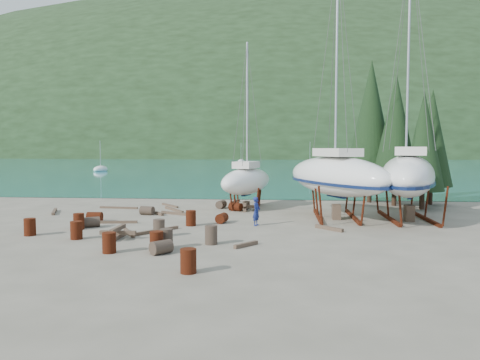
# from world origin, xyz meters

# --- Properties ---
(ground) EXTENTS (600.00, 600.00, 0.00)m
(ground) POSITION_xyz_m (0.00, 0.00, 0.00)
(ground) COLOR #6A6453
(ground) RESTS_ON ground
(bay_water) EXTENTS (700.00, 700.00, 0.00)m
(bay_water) POSITION_xyz_m (0.00, 315.00, 0.01)
(bay_water) COLOR teal
(bay_water) RESTS_ON ground
(far_hill) EXTENTS (800.00, 360.00, 110.00)m
(far_hill) POSITION_xyz_m (0.00, 320.00, 0.00)
(far_hill) COLOR black
(far_hill) RESTS_ON ground
(far_house_left) EXTENTS (6.60, 5.60, 5.60)m
(far_house_left) POSITION_xyz_m (-60.00, 190.00, 2.92)
(far_house_left) COLOR beige
(far_house_left) RESTS_ON ground
(far_house_center) EXTENTS (6.60, 5.60, 5.60)m
(far_house_center) POSITION_xyz_m (-20.00, 190.00, 2.92)
(far_house_center) COLOR beige
(far_house_center) RESTS_ON ground
(far_house_right) EXTENTS (6.60, 5.60, 5.60)m
(far_house_right) POSITION_xyz_m (30.00, 190.00, 2.92)
(far_house_right) COLOR beige
(far_house_right) RESTS_ON ground
(cypress_near_right) EXTENTS (3.60, 3.60, 10.00)m
(cypress_near_right) POSITION_xyz_m (12.50, 12.00, 5.79)
(cypress_near_right) COLOR black
(cypress_near_right) RESTS_ON ground
(cypress_mid_right) EXTENTS (3.06, 3.06, 8.50)m
(cypress_mid_right) POSITION_xyz_m (14.00, 10.00, 4.92)
(cypress_mid_right) COLOR black
(cypress_mid_right) RESTS_ON ground
(cypress_back_left) EXTENTS (4.14, 4.14, 11.50)m
(cypress_back_left) POSITION_xyz_m (11.00, 14.00, 6.66)
(cypress_back_left) COLOR black
(cypress_back_left) RESTS_ON ground
(cypress_far_right) EXTENTS (3.24, 3.24, 9.00)m
(cypress_far_right) POSITION_xyz_m (15.50, 13.00, 5.21)
(cypress_far_right) COLOR black
(cypress_far_right) RESTS_ON ground
(moored_boat_left) EXTENTS (2.00, 5.00, 6.05)m
(moored_boat_left) POSITION_xyz_m (-30.00, 60.00, 0.39)
(moored_boat_left) COLOR white
(moored_boat_left) RESTS_ON ground
(moored_boat_mid) EXTENTS (2.00, 5.00, 6.05)m
(moored_boat_mid) POSITION_xyz_m (10.00, 80.00, 0.39)
(moored_boat_mid) COLOR white
(moored_boat_mid) RESTS_ON ground
(moored_boat_far) EXTENTS (2.00, 5.00, 6.05)m
(moored_boat_far) POSITION_xyz_m (-8.00, 110.00, 0.39)
(moored_boat_far) COLOR white
(moored_boat_far) RESTS_ON ground
(large_sailboat_near) EXTENTS (7.27, 11.03, 16.86)m
(large_sailboat_near) POSITION_xyz_m (7.29, 5.18, 2.72)
(large_sailboat_near) COLOR white
(large_sailboat_near) RESTS_ON ground
(large_sailboat_far) EXTENTS (5.80, 11.22, 17.04)m
(large_sailboat_far) POSITION_xyz_m (11.62, 4.86, 2.78)
(large_sailboat_far) COLOR white
(large_sailboat_far) RESTS_ON ground
(small_sailboat_shore) EXTENTS (4.56, 8.02, 12.23)m
(small_sailboat_shore) POSITION_xyz_m (1.27, 9.87, 2.01)
(small_sailboat_shore) COLOR white
(small_sailboat_shore) RESTS_ON ground
(worker) EXTENTS (0.57, 0.70, 1.65)m
(worker) POSITION_xyz_m (2.45, 1.86, 0.82)
(worker) COLOR navy
(worker) RESTS_ON ground
(drum_0) EXTENTS (0.58, 0.58, 0.88)m
(drum_0) POSITION_xyz_m (-8.86, -2.22, 0.44)
(drum_0) COLOR #5D210F
(drum_0) RESTS_ON ground
(drum_1) EXTENTS (1.02, 1.04, 0.58)m
(drum_1) POSITION_xyz_m (-1.13, -5.68, 0.29)
(drum_1) COLOR #2D2823
(drum_1) RESTS_ON ground
(drum_2) EXTENTS (0.90, 0.61, 0.58)m
(drum_2) POSITION_xyz_m (-7.39, 2.45, 0.29)
(drum_2) COLOR #5D210F
(drum_2) RESTS_ON ground
(drum_3) EXTENTS (0.58, 0.58, 0.88)m
(drum_3) POSITION_xyz_m (-1.46, -5.25, 0.44)
(drum_3) COLOR #5D210F
(drum_3) RESTS_ON ground
(drum_4) EXTENTS (1.05, 0.92, 0.58)m
(drum_4) POSITION_xyz_m (0.65, 7.89, 0.29)
(drum_4) COLOR #5D210F
(drum_4) RESTS_ON ground
(drum_5) EXTENTS (0.58, 0.58, 0.88)m
(drum_5) POSITION_xyz_m (-1.19, -4.60, 0.44)
(drum_5) COLOR #2D2823
(drum_5) RESTS_ON ground
(drum_6) EXTENTS (0.74, 0.97, 0.58)m
(drum_6) POSITION_xyz_m (0.36, 2.59, 0.29)
(drum_6) COLOR #5D210F
(drum_6) RESTS_ON ground
(drum_7) EXTENTS (0.58, 0.58, 0.88)m
(drum_7) POSITION_xyz_m (0.60, -8.51, 0.44)
(drum_7) COLOR #5D210F
(drum_7) RESTS_ON ground
(drum_8) EXTENTS (0.58, 0.58, 0.88)m
(drum_8) POSITION_xyz_m (-7.16, -0.26, 0.44)
(drum_8) COLOR #5D210F
(drum_8) RESTS_ON ground
(drum_9) EXTENTS (0.98, 0.75, 0.58)m
(drum_9) POSITION_xyz_m (-5.02, 5.44, 0.29)
(drum_9) COLOR #2D2823
(drum_9) RESTS_ON ground
(drum_10) EXTENTS (0.58, 0.58, 0.88)m
(drum_10) POSITION_xyz_m (-3.39, -5.68, 0.44)
(drum_10) COLOR #5D210F
(drum_10) RESTS_ON ground
(drum_11) EXTENTS (0.78, 0.99, 0.58)m
(drum_11) POSITION_xyz_m (-0.55, 9.22, 0.29)
(drum_11) COLOR #2D2823
(drum_11) RESTS_ON ground
(drum_13) EXTENTS (0.58, 0.58, 0.88)m
(drum_13) POSITION_xyz_m (-6.09, -2.91, 0.44)
(drum_13) COLOR #5D210F
(drum_13) RESTS_ON ground
(drum_14) EXTENTS (0.58, 0.58, 0.88)m
(drum_14) POSITION_xyz_m (-1.28, 1.45, 0.44)
(drum_14) COLOR #5D210F
(drum_14) RESTS_ON ground
(drum_15) EXTENTS (1.05, 0.95, 0.58)m
(drum_15) POSITION_xyz_m (-6.77, 0.49, 0.29)
(drum_15) COLOR #2D2823
(drum_15) RESTS_ON ground
(drum_16) EXTENTS (0.58, 0.58, 0.88)m
(drum_16) POSITION_xyz_m (-2.23, -1.94, 0.44)
(drum_16) COLOR #2D2823
(drum_16) RESTS_ON ground
(drum_17) EXTENTS (0.58, 0.58, 0.88)m
(drum_17) POSITION_xyz_m (0.66, -3.53, 0.44)
(drum_17) COLOR #2D2823
(drum_17) RESTS_ON ground
(timber_0) EXTENTS (1.75, 2.08, 0.14)m
(timber_0) POSITION_xyz_m (-4.59, 10.01, 0.07)
(timber_0) COLOR brown
(timber_0) RESTS_ON ground
(timber_1) EXTENTS (1.43, 1.53, 0.19)m
(timber_1) POSITION_xyz_m (6.47, 0.75, 0.10)
(timber_1) COLOR brown
(timber_1) RESTS_ON ground
(timber_2) EXTENTS (1.20, 2.48, 0.19)m
(timber_2) POSITION_xyz_m (-11.63, 5.81, 0.09)
(timber_2) COLOR brown
(timber_2) RESTS_ON ground
(timber_3) EXTENTS (1.31, 2.22, 0.15)m
(timber_3) POSITION_xyz_m (-3.99, -1.33, 0.07)
(timber_3) COLOR brown
(timber_3) RESTS_ON ground
(timber_4) EXTENTS (2.08, 1.21, 0.17)m
(timber_4) POSITION_xyz_m (-3.23, 5.75, 0.09)
(timber_4) COLOR brown
(timber_4) RESTS_ON ground
(timber_5) EXTENTS (1.81, 2.43, 0.16)m
(timber_5) POSITION_xyz_m (-2.68, -0.72, 0.08)
(timber_5) COLOR brown
(timber_5) RESTS_ON ground
(timber_6) EXTENTS (0.67, 1.74, 0.19)m
(timber_6) POSITION_xyz_m (0.10, 12.89, 0.10)
(timber_6) COLOR brown
(timber_6) RESTS_ON ground
(timber_7) EXTENTS (1.04, 1.26, 0.17)m
(timber_7) POSITION_xyz_m (2.30, -3.87, 0.09)
(timber_7) COLOR brown
(timber_7) RESTS_ON ground
(timber_8) EXTENTS (1.65, 1.84, 0.19)m
(timber_8) POSITION_xyz_m (-4.62, 5.92, 0.09)
(timber_8) COLOR brown
(timber_8) RESTS_ON ground
(timber_10) EXTENTS (1.95, 2.67, 0.16)m
(timber_10) POSITION_xyz_m (-3.70, 7.57, 0.08)
(timber_10) COLOR brown
(timber_10) RESTS_ON ground
(timber_11) EXTENTS (2.38, 0.48, 0.15)m
(timber_11) POSITION_xyz_m (-5.80, 1.89, 0.08)
(timber_11) COLOR brown
(timber_11) RESTS_ON ground
(timber_12) EXTENTS (0.20, 2.48, 0.17)m
(timber_12) POSITION_xyz_m (-7.45, 1.94, 0.08)
(timber_12) COLOR brown
(timber_12) RESTS_ON ground
(timber_15) EXTENTS (2.94, 0.43, 0.15)m
(timber_15) POSITION_xyz_m (-8.00, 8.35, 0.07)
(timber_15) COLOR brown
(timber_15) RESTS_ON ground
(timber_pile_fore) EXTENTS (1.80, 1.80, 0.60)m
(timber_pile_fore) POSITION_xyz_m (-4.11, -2.63, 0.30)
(timber_pile_fore) COLOR brown
(timber_pile_fore) RESTS_ON ground
(timber_pile_aft) EXTENTS (1.80, 1.80, 0.60)m
(timber_pile_aft) POSITION_xyz_m (1.33, 8.12, 0.30)
(timber_pile_aft) COLOR brown
(timber_pile_aft) RESTS_ON ground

